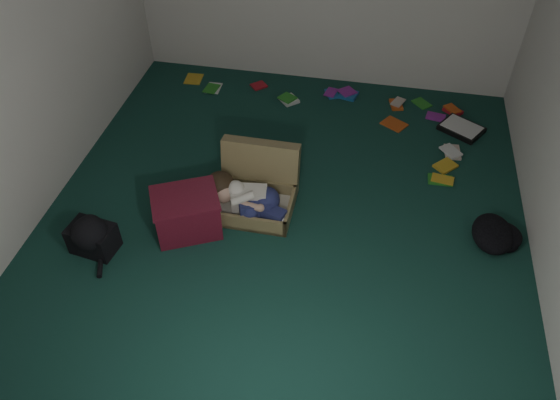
% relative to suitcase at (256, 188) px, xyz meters
% --- Properties ---
extents(floor, '(4.50, 4.50, 0.00)m').
position_rel_suitcase_xyz_m(floor, '(0.27, -0.16, -0.15)').
color(floor, '#153D33').
rests_on(floor, ground).
extents(wall_front, '(4.50, 0.00, 4.50)m').
position_rel_suitcase_xyz_m(wall_front, '(0.27, -2.41, 1.15)').
color(wall_front, silver).
rests_on(wall_front, ground).
extents(wall_left, '(0.00, 4.50, 4.50)m').
position_rel_suitcase_xyz_m(wall_left, '(-1.73, -0.16, 1.15)').
color(wall_left, silver).
rests_on(wall_left, ground).
extents(suitcase, '(0.68, 0.66, 0.49)m').
position_rel_suitcase_xyz_m(suitcase, '(0.00, 0.00, 0.00)').
color(suitcase, olive).
rests_on(suitcase, floor).
extents(person, '(0.73, 0.35, 0.31)m').
position_rel_suitcase_xyz_m(person, '(-0.05, -0.17, 0.04)').
color(person, silver).
rests_on(person, suitcase).
extents(maroon_bin, '(0.65, 0.60, 0.36)m').
position_rel_suitcase_xyz_m(maroon_bin, '(-0.47, -0.43, 0.03)').
color(maroon_bin, maroon).
rests_on(maroon_bin, floor).
extents(backpack, '(0.48, 0.41, 0.26)m').
position_rel_suitcase_xyz_m(backpack, '(-1.13, -0.78, -0.02)').
color(backpack, black).
rests_on(backpack, floor).
extents(clothing_pile, '(0.51, 0.43, 0.15)m').
position_rel_suitcase_xyz_m(clothing_pile, '(1.97, -0.18, -0.07)').
color(clothing_pile, black).
rests_on(clothing_pile, floor).
extents(paper_tray, '(0.49, 0.46, 0.06)m').
position_rel_suitcase_xyz_m(paper_tray, '(1.79, 1.39, -0.12)').
color(paper_tray, black).
rests_on(paper_tray, floor).
extents(book_scatter, '(3.07, 1.45, 0.02)m').
position_rel_suitcase_xyz_m(book_scatter, '(0.75, 1.49, -0.14)').
color(book_scatter, gold).
rests_on(book_scatter, floor).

